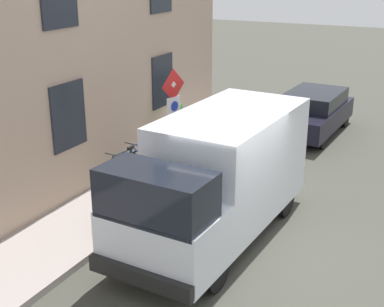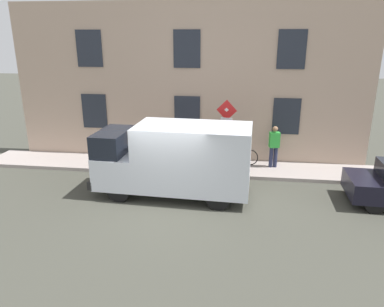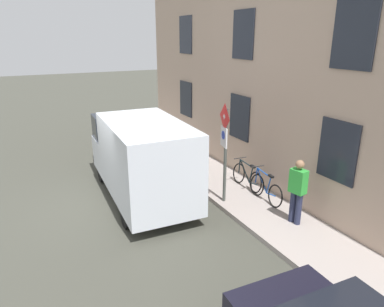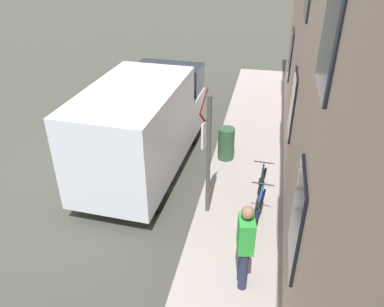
{
  "view_description": "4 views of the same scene",
  "coord_description": "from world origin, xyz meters",
  "px_view_note": "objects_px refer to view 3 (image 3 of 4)",
  "views": [
    {
      "loc": [
        -3.19,
        8.84,
        5.36
      ],
      "look_at": [
        2.15,
        -1.5,
        1.14
      ],
      "focal_mm": 49.61,
      "sensor_mm": 36.0,
      "label": 1
    },
    {
      "loc": [
        -10.57,
        -2.22,
        5.29
      ],
      "look_at": [
        1.56,
        -0.6,
        1.3
      ],
      "focal_mm": 33.85,
      "sensor_mm": 36.0,
      "label": 2
    },
    {
      "loc": [
        -2.28,
        -9.66,
        4.76
      ],
      "look_at": [
        2.39,
        -0.52,
        1.3
      ],
      "focal_mm": 32.84,
      "sensor_mm": 36.0,
      "label": 3
    },
    {
      "loc": [
        3.89,
        -8.5,
        5.63
      ],
      "look_at": [
        2.36,
        -1.21,
        1.25
      ],
      "focal_mm": 35.95,
      "sensor_mm": 36.0,
      "label": 4
    }
  ],
  "objects_px": {
    "sign_post_stacked": "(225,140)",
    "litter_bin": "(191,162)",
    "bicycle_black": "(247,177)",
    "delivery_van": "(141,156)",
    "pedestrian": "(297,190)",
    "bicycle_blue": "(265,188)"
  },
  "relations": [
    {
      "from": "delivery_van",
      "to": "litter_bin",
      "type": "bearing_deg",
      "value": -67.55
    },
    {
      "from": "bicycle_black",
      "to": "pedestrian",
      "type": "relative_size",
      "value": 1.0
    },
    {
      "from": "bicycle_blue",
      "to": "pedestrian",
      "type": "xyz_separation_m",
      "value": [
        -0.17,
        -1.46,
        0.56
      ]
    },
    {
      "from": "sign_post_stacked",
      "to": "bicycle_blue",
      "type": "distance_m",
      "value": 1.96
    },
    {
      "from": "delivery_van",
      "to": "pedestrian",
      "type": "relative_size",
      "value": 3.15
    },
    {
      "from": "sign_post_stacked",
      "to": "bicycle_black",
      "type": "bearing_deg",
      "value": 19.47
    },
    {
      "from": "bicycle_blue",
      "to": "bicycle_black",
      "type": "bearing_deg",
      "value": 5.35
    },
    {
      "from": "pedestrian",
      "to": "delivery_van",
      "type": "bearing_deg",
      "value": -60.54
    },
    {
      "from": "bicycle_black",
      "to": "litter_bin",
      "type": "relative_size",
      "value": 1.91
    },
    {
      "from": "bicycle_blue",
      "to": "litter_bin",
      "type": "height_order",
      "value": "litter_bin"
    },
    {
      "from": "sign_post_stacked",
      "to": "litter_bin",
      "type": "relative_size",
      "value": 3.09
    },
    {
      "from": "delivery_van",
      "to": "bicycle_black",
      "type": "bearing_deg",
      "value": -108.59
    },
    {
      "from": "bicycle_blue",
      "to": "pedestrian",
      "type": "distance_m",
      "value": 1.57
    },
    {
      "from": "pedestrian",
      "to": "bicycle_black",
      "type": "bearing_deg",
      "value": -104.23
    },
    {
      "from": "bicycle_blue",
      "to": "bicycle_black",
      "type": "xyz_separation_m",
      "value": [
        -0.0,
        0.87,
        0.0
      ]
    },
    {
      "from": "delivery_van",
      "to": "bicycle_blue",
      "type": "xyz_separation_m",
      "value": [
        3.08,
        -2.07,
        -0.82
      ]
    },
    {
      "from": "sign_post_stacked",
      "to": "litter_bin",
      "type": "xyz_separation_m",
      "value": [
        0.14,
        2.35,
        -1.43
      ]
    },
    {
      "from": "delivery_van",
      "to": "pedestrian",
      "type": "height_order",
      "value": "delivery_van"
    },
    {
      "from": "bicycle_blue",
      "to": "bicycle_black",
      "type": "distance_m",
      "value": 0.87
    },
    {
      "from": "delivery_van",
      "to": "bicycle_black",
      "type": "xyz_separation_m",
      "value": [
        3.08,
        -1.2,
        -0.82
      ]
    },
    {
      "from": "sign_post_stacked",
      "to": "bicycle_black",
      "type": "height_order",
      "value": "sign_post_stacked"
    },
    {
      "from": "delivery_van",
      "to": "pedestrian",
      "type": "bearing_deg",
      "value": -137.78
    }
  ]
}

